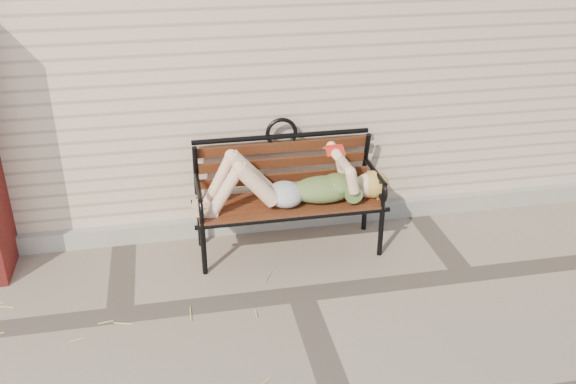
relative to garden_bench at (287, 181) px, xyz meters
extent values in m
plane|color=gray|center=(-0.04, -0.70, -0.56)|extent=(80.00, 80.00, 0.00)
cube|color=beige|center=(-0.04, 2.30, 0.94)|extent=(8.00, 4.00, 3.00)
cube|color=#A4A094|center=(-0.04, 0.27, -0.48)|extent=(8.00, 0.10, 0.15)
cylinder|color=black|center=(-0.68, -0.30, -0.35)|extent=(0.04, 0.04, 0.41)
cylinder|color=black|center=(-0.68, 0.11, -0.35)|extent=(0.04, 0.04, 0.41)
cylinder|color=black|center=(0.68, -0.30, -0.35)|extent=(0.04, 0.04, 0.41)
cylinder|color=black|center=(0.68, 0.11, -0.35)|extent=(0.04, 0.04, 0.41)
cube|color=#5A2F17|center=(0.00, -0.10, -0.15)|extent=(1.39, 0.45, 0.03)
cylinder|color=black|center=(0.00, -0.30, -0.16)|extent=(1.47, 0.04, 0.04)
cylinder|color=black|center=(0.00, 0.11, -0.16)|extent=(1.47, 0.04, 0.04)
torus|color=black|center=(0.00, 0.21, 0.31)|extent=(0.25, 0.03, 0.25)
ellipsoid|color=#093C42|center=(0.26, -0.12, -0.04)|extent=(0.49, 0.28, 0.19)
ellipsoid|color=#093C42|center=(0.37, -0.12, 0.00)|extent=(0.24, 0.27, 0.15)
ellipsoid|color=#B8B7BD|center=(-0.04, -0.12, -0.05)|extent=(0.27, 0.31, 0.17)
sphere|color=#FFD3AB|center=(0.61, -0.12, -0.04)|extent=(0.20, 0.20, 0.20)
ellipsoid|color=#E0A954|center=(0.66, -0.12, -0.03)|extent=(0.23, 0.23, 0.21)
cube|color=red|center=(0.33, -0.12, 0.31)|extent=(0.13, 0.02, 0.02)
cube|color=white|center=(0.33, -0.16, 0.29)|extent=(0.13, 0.08, 0.05)
cube|color=white|center=(0.33, -0.09, 0.29)|extent=(0.13, 0.08, 0.05)
cube|color=red|center=(0.33, -0.16, 0.29)|extent=(0.14, 0.09, 0.05)
cube|color=red|center=(0.33, -0.08, 0.29)|extent=(0.14, 0.09, 0.05)
cylinder|color=tan|center=(-0.18, -0.95, -0.55)|extent=(0.10, 0.05, 0.01)
cylinder|color=tan|center=(-1.67, -0.52, -0.55)|extent=(0.12, 0.07, 0.01)
cylinder|color=tan|center=(-1.46, -0.48, -0.55)|extent=(0.02, 0.14, 0.01)
cylinder|color=tan|center=(-0.62, -0.94, -0.55)|extent=(0.04, 0.14, 0.01)
cylinder|color=tan|center=(-0.49, -1.14, -0.55)|extent=(0.11, 0.05, 0.01)
cylinder|color=tan|center=(-0.52, -0.30, -0.55)|extent=(0.10, 0.08, 0.01)
cylinder|color=tan|center=(-0.60, -0.84, -0.55)|extent=(0.08, 0.06, 0.01)
cylinder|color=tan|center=(-1.57, -0.48, -0.55)|extent=(0.11, 0.12, 0.01)
cylinder|color=tan|center=(-1.33, -0.88, -0.55)|extent=(0.08, 0.12, 0.01)
cylinder|color=tan|center=(-1.19, -1.32, -0.55)|extent=(0.16, 0.06, 0.01)
cylinder|color=tan|center=(-0.61, -1.10, -0.55)|extent=(0.08, 0.14, 0.01)
cylinder|color=tan|center=(-1.34, -0.59, -0.55)|extent=(0.14, 0.09, 0.01)
cylinder|color=tan|center=(-0.60, -1.48, -0.55)|extent=(0.04, 0.17, 0.01)
cylinder|color=tan|center=(-1.90, -0.42, -0.55)|extent=(0.08, 0.14, 0.01)
camera|label=1|loc=(-0.84, -4.35, 2.12)|focal=40.00mm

